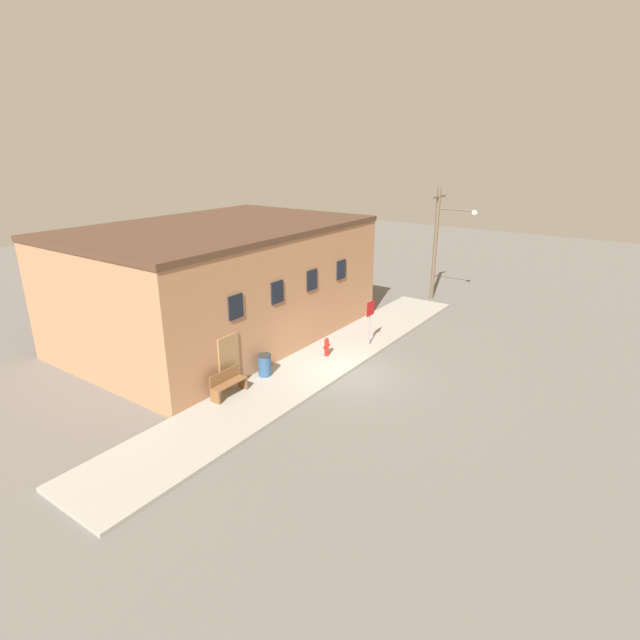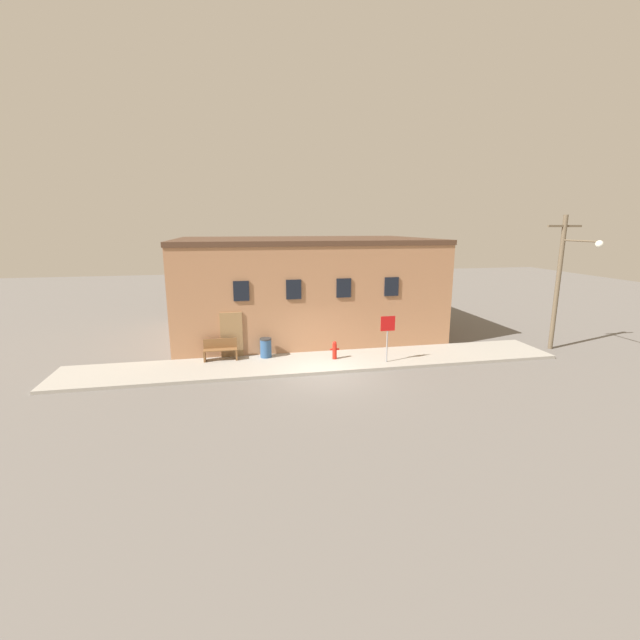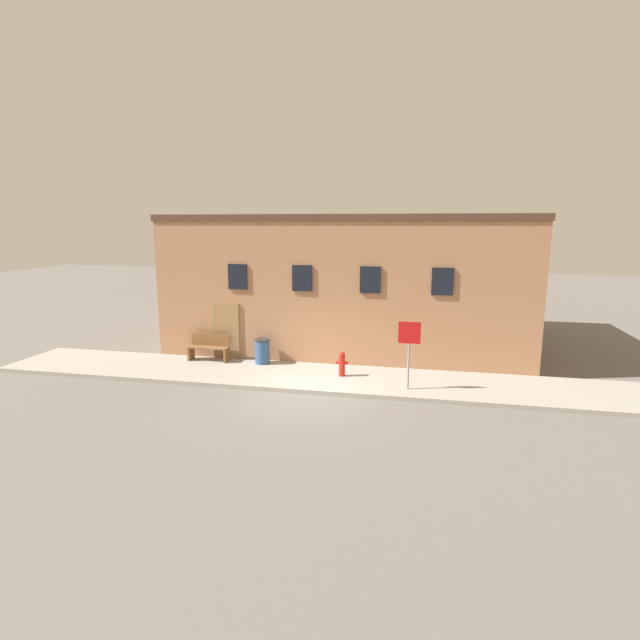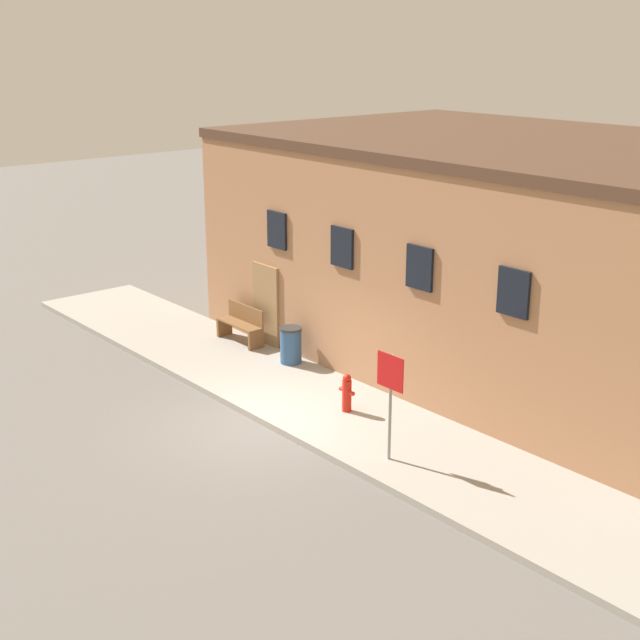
% 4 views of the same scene
% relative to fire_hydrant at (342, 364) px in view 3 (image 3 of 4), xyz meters
% --- Properties ---
extents(ground_plane, '(80.00, 80.00, 0.00)m').
position_rel_fire_hydrant_xyz_m(ground_plane, '(-0.81, -1.61, -0.55)').
color(ground_plane, '#66605B').
extents(sidewalk, '(21.89, 2.94, 0.14)m').
position_rel_fire_hydrant_xyz_m(sidewalk, '(-0.81, -0.14, -0.48)').
color(sidewalk, '#9E998E').
rests_on(sidewalk, ground).
extents(brick_building, '(13.65, 9.04, 5.35)m').
position_rel_fire_hydrant_xyz_m(brick_building, '(-0.46, 5.78, 2.12)').
color(brick_building, '#A87551').
rests_on(brick_building, ground).
extents(fire_hydrant, '(0.41, 0.20, 0.83)m').
position_rel_fire_hydrant_xyz_m(fire_hydrant, '(0.00, 0.00, 0.00)').
color(fire_hydrant, red).
rests_on(fire_hydrant, sidewalk).
extents(stop_sign, '(0.65, 0.06, 2.07)m').
position_rel_fire_hydrant_xyz_m(stop_sign, '(2.15, -0.88, 1.03)').
color(stop_sign, gray).
rests_on(stop_sign, sidewalk).
extents(bench, '(1.47, 0.44, 0.95)m').
position_rel_fire_hydrant_xyz_m(bench, '(-5.04, 0.89, 0.05)').
color(bench, brown).
rests_on(bench, sidewalk).
extents(trash_bin, '(0.54, 0.54, 0.89)m').
position_rel_fire_hydrant_xyz_m(trash_bin, '(-3.02, 0.90, 0.03)').
color(trash_bin, '#2D517F').
rests_on(trash_bin, sidewalk).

